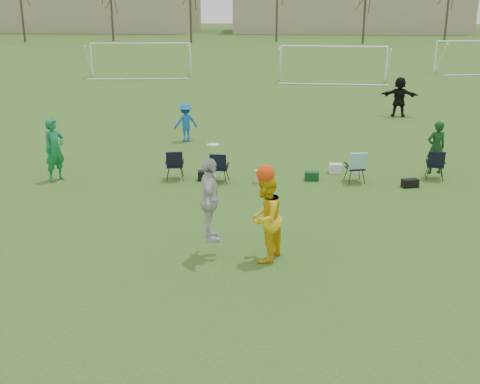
# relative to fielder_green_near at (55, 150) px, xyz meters

# --- Properties ---
(ground) EXTENTS (260.00, 260.00, 0.00)m
(ground) POSITION_rel_fielder_green_near_xyz_m (6.99, -7.30, -1.01)
(ground) COLOR #2B551A
(ground) RESTS_ON ground
(fielder_green_near) EXTENTS (0.80, 0.88, 2.02)m
(fielder_green_near) POSITION_rel_fielder_green_near_xyz_m (0.00, 0.00, 0.00)
(fielder_green_near) COLOR #14743D
(fielder_green_near) RESTS_ON ground
(fielder_blue) EXTENTS (1.16, 0.99, 1.56)m
(fielder_blue) POSITION_rel_fielder_green_near_xyz_m (3.36, 5.75, -0.23)
(fielder_blue) COLOR #1758B0
(fielder_blue) RESTS_ON ground
(fielder_black) EXTENTS (1.88, 0.92, 1.95)m
(fielder_black) POSITION_rel_fielder_green_near_xyz_m (13.08, 11.74, -0.04)
(fielder_black) COLOR black
(fielder_black) RESTS_ON ground
(center_contest) EXTENTS (2.03, 1.25, 2.62)m
(center_contest) POSITION_rel_fielder_green_near_xyz_m (6.32, -5.75, 0.15)
(center_contest) COLOR silver
(center_contest) RESTS_ON ground
(sideline_setup) EXTENTS (9.11, 1.78, 1.88)m
(sideline_setup) POSITION_rel_fielder_green_near_xyz_m (8.72, 0.59, -0.45)
(sideline_setup) COLOR #0F3814
(sideline_setup) RESTS_ON ground
(goal_left) EXTENTS (7.39, 0.76, 2.46)m
(goal_left) POSITION_rel_fielder_green_near_xyz_m (-3.01, 26.70, 0.91)
(goal_left) COLOR white
(goal_left) RESTS_ON ground
(goal_mid) EXTENTS (7.40, 0.63, 2.46)m
(goal_mid) POSITION_rel_fielder_green_near_xyz_m (10.99, 24.70, 0.91)
(goal_mid) COLOR white
(goal_mid) RESTS_ON ground
(tree_line) EXTENTS (110.28, 3.28, 11.40)m
(tree_line) POSITION_rel_fielder_green_near_xyz_m (7.22, 62.54, 4.08)
(tree_line) COLOR #382B21
(tree_line) RESTS_ON ground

